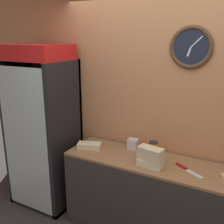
{
  "coord_description": "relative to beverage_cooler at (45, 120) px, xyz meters",
  "views": [
    {
      "loc": [
        0.74,
        -1.51,
        2.12
      ],
      "look_at": [
        -0.52,
        0.81,
        1.35
      ],
      "focal_mm": 42.0,
      "sensor_mm": 36.0,
      "label": 1
    }
  ],
  "objects": [
    {
      "name": "sandwich_stack_top",
      "position": [
        1.46,
        -0.14,
        -0.05
      ],
      "size": [
        0.26,
        0.15,
        0.07
      ],
      "color": "beige",
      "rests_on": "sandwich_stack_middle"
    },
    {
      "name": "condiment_jar",
      "position": [
        1.39,
        0.14,
        -0.15
      ],
      "size": [
        0.11,
        0.11,
        0.14
      ],
      "color": "gold",
      "rests_on": "prep_counter"
    },
    {
      "name": "chefs_knife",
      "position": [
        1.78,
        -0.03,
        -0.21
      ],
      "size": [
        0.29,
        0.18,
        0.02
      ],
      "color": "silver",
      "rests_on": "prep_counter"
    },
    {
      "name": "beverage_cooler",
      "position": [
        0.0,
        0.0,
        0.0
      ],
      "size": [
        0.77,
        0.62,
        2.03
      ],
      "color": "black",
      "rests_on": "ground_plane"
    },
    {
      "name": "prep_counter",
      "position": [
        1.5,
        -0.02,
        -0.66
      ],
      "size": [
        1.96,
        0.55,
        0.89
      ],
      "color": "#332D28",
      "rests_on": "ground_plane"
    },
    {
      "name": "sandwich_stack_middle",
      "position": [
        1.46,
        -0.14,
        -0.12
      ],
      "size": [
        0.26,
        0.15,
        0.07
      ],
      "color": "beige",
      "rests_on": "sandwich_stack_bottom"
    },
    {
      "name": "sandwich_stack_bottom",
      "position": [
        1.46,
        -0.14,
        -0.19
      ],
      "size": [
        0.25,
        0.14,
        0.07
      ],
      "color": "beige",
      "rests_on": "prep_counter"
    },
    {
      "name": "sandwich_flat_left",
      "position": [
        0.7,
        -0.06,
        -0.19
      ],
      "size": [
        0.29,
        0.21,
        0.06
      ],
      "color": "beige",
      "rests_on": "prep_counter"
    },
    {
      "name": "wall_back",
      "position": [
        1.5,
        0.31,
        0.25
      ],
      "size": [
        5.2,
        0.1,
        2.7
      ],
      "color": "tan",
      "rests_on": "ground_plane"
    },
    {
      "name": "napkin_dispenser",
      "position": [
        1.14,
        0.16,
        -0.16
      ],
      "size": [
        0.11,
        0.09,
        0.12
      ],
      "color": "silver",
      "rests_on": "prep_counter"
    }
  ]
}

